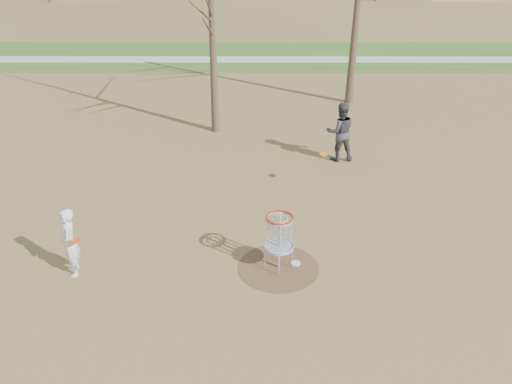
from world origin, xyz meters
TOP-DOWN VIEW (x-y plane):
  - ground at (0.00, 0.00)m, footprint 160.00×160.00m
  - green_band at (0.00, 21.00)m, footprint 160.00×8.00m
  - footpath at (0.00, 20.00)m, footprint 160.00×1.50m
  - dirt_circle at (0.00, 0.00)m, footprint 1.80×1.80m
  - player_standing at (-4.42, -0.19)m, footprint 0.52×0.65m
  - player_throwing at (2.16, 5.89)m, footprint 0.99×0.81m
  - disc_grounded at (0.39, 0.13)m, footprint 0.22×0.22m
  - discs_in_play at (-1.27, 1.73)m, footprint 5.75×4.34m
  - disc_golf_basket at (0.00, 0.00)m, footprint 0.64×0.64m

SIDE VIEW (x-z plane):
  - ground at x=0.00m, z-range 0.00..0.00m
  - green_band at x=0.00m, z-range 0.00..0.01m
  - dirt_circle at x=0.00m, z-range 0.00..0.01m
  - footpath at x=0.00m, z-range 0.01..0.02m
  - disc_grounded at x=0.39m, z-range 0.01..0.03m
  - player_standing at x=-4.42m, z-range 0.00..1.56m
  - disc_golf_basket at x=0.00m, z-range 0.24..1.59m
  - player_throwing at x=2.16m, z-range 0.00..1.90m
  - discs_in_play at x=-1.27m, z-range 0.97..1.15m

